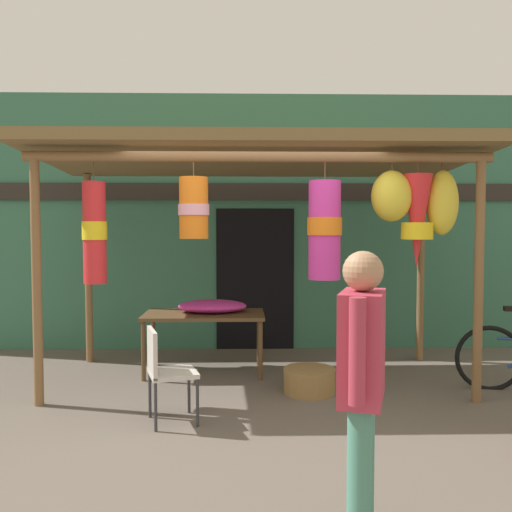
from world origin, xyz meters
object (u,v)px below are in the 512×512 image
at_px(display_table, 204,319).
at_px(wicker_basket_by_table, 309,381).
at_px(folding_chair, 164,367).
at_px(customer_foreground, 362,373).
at_px(flower_heap_on_table, 214,306).

xyz_separation_m(display_table, wicker_basket_by_table, (1.16, -0.80, -0.52)).
xyz_separation_m(folding_chair, customer_foreground, (1.33, -1.82, 0.44)).
relative_size(display_table, wicker_basket_by_table, 2.62).
relative_size(display_table, flower_heap_on_table, 1.73).
bearing_deg(folding_chair, customer_foreground, -53.80).
xyz_separation_m(folding_chair, wicker_basket_by_table, (1.39, 0.84, -0.38)).
distance_m(flower_heap_on_table, folding_chair, 1.75).
bearing_deg(wicker_basket_by_table, display_table, 145.45).
bearing_deg(display_table, wicker_basket_by_table, -34.55).
bearing_deg(folding_chair, flower_heap_on_table, 78.60).
height_order(folding_chair, customer_foreground, customer_foreground).
bearing_deg(folding_chair, wicker_basket_by_table, 31.09).
height_order(display_table, customer_foreground, customer_foreground).
distance_m(flower_heap_on_table, customer_foreground, 3.66).
height_order(display_table, wicker_basket_by_table, display_table).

